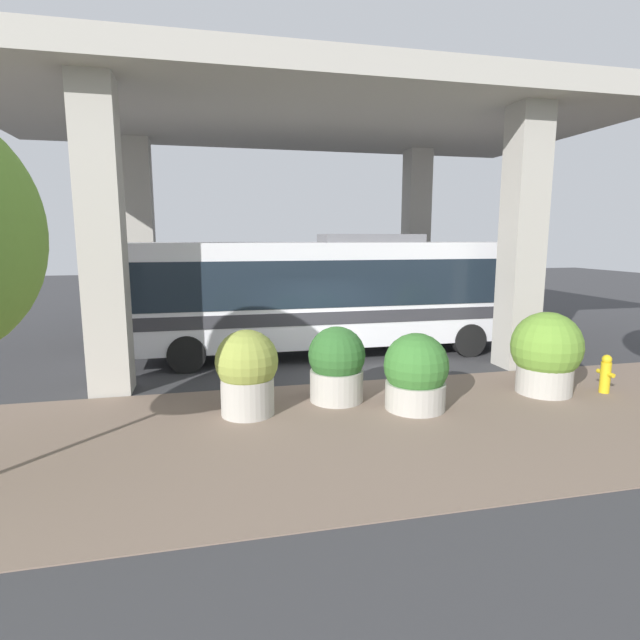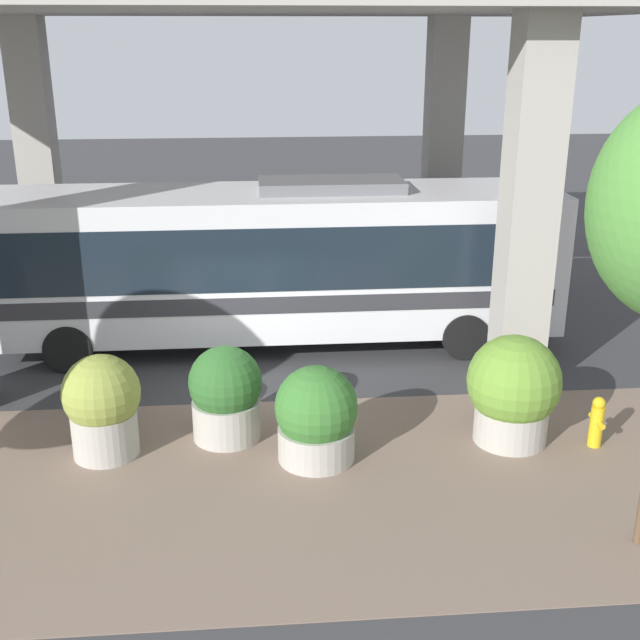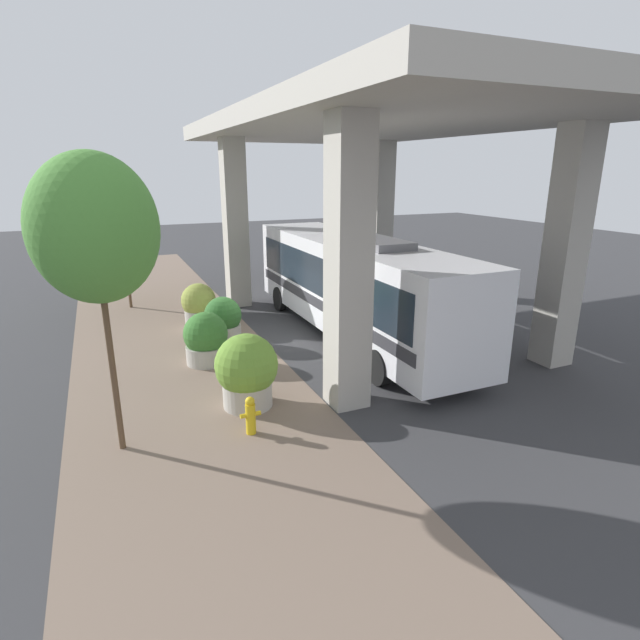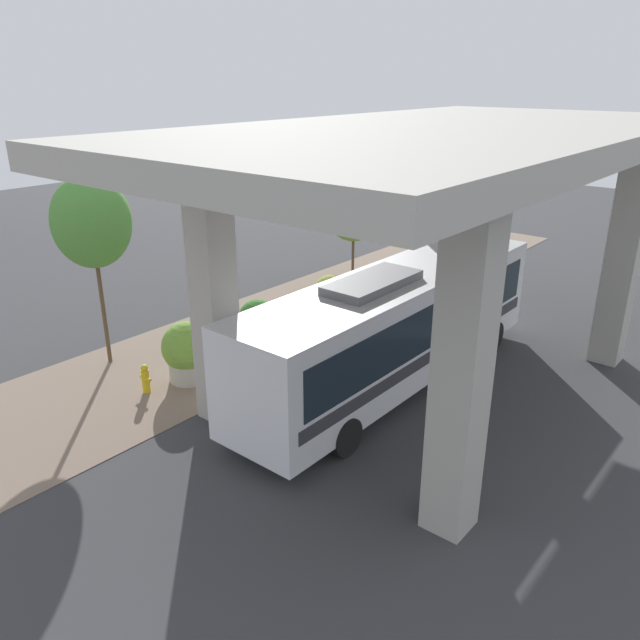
% 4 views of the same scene
% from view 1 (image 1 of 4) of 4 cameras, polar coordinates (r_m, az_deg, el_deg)
% --- Properties ---
extents(ground_plane, '(80.00, 80.00, 0.00)m').
position_cam_1_polar(ground_plane, '(12.34, 1.93, -7.23)').
color(ground_plane, '#38383A').
rests_on(ground_plane, ground).
extents(sidewalk_strip, '(6.00, 40.00, 0.02)m').
position_cam_1_polar(sidewalk_strip, '(9.62, 6.61, -12.11)').
color(sidewalk_strip, '#7A6656').
rests_on(sidewalk_strip, ground).
extents(overpass, '(9.40, 18.47, 7.52)m').
position_cam_1_polar(overpass, '(16.01, -1.83, 20.28)').
color(overpass, '#ADA89E').
rests_on(overpass, ground).
extents(bus, '(2.76, 12.12, 3.63)m').
position_cam_1_polar(bus, '(15.03, 1.34, 3.44)').
color(bus, silver).
rests_on(bus, ground).
extents(fire_hydrant, '(0.47, 0.22, 0.91)m').
position_cam_1_polar(fire_hydrant, '(13.16, 29.84, -5.37)').
color(fire_hydrant, gold).
rests_on(fire_hydrant, ground).
extents(planter_front, '(1.33, 1.33, 1.61)m').
position_cam_1_polar(planter_front, '(10.51, 10.90, -6.03)').
color(planter_front, '#ADA89E').
rests_on(planter_front, ground).
extents(planter_middle, '(1.25, 1.25, 1.74)m').
position_cam_1_polar(planter_middle, '(10.07, -8.33, -5.88)').
color(planter_middle, '#ADA89E').
rests_on(planter_middle, ground).
extents(planter_back, '(1.56, 1.56, 1.88)m').
position_cam_1_polar(planter_back, '(12.42, 24.42, -3.47)').
color(planter_back, '#ADA89E').
rests_on(planter_back, ground).
extents(planter_extra, '(1.23, 1.23, 1.65)m').
position_cam_1_polar(planter_extra, '(10.82, 1.93, -5.17)').
color(planter_extra, '#ADA89E').
rests_on(planter_extra, ground).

